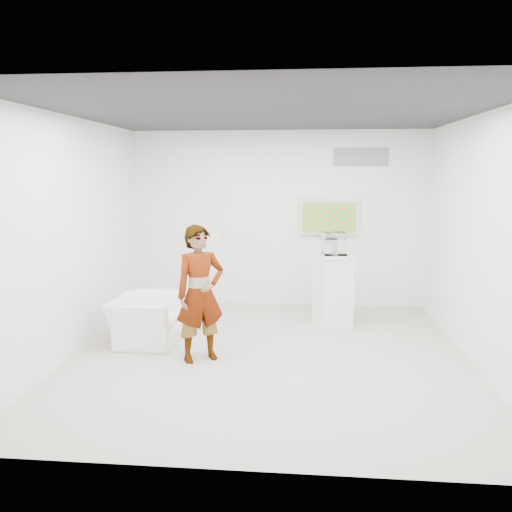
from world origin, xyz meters
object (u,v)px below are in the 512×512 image
Objects in this scene: tv at (329,217)px; pedestal at (333,290)px; person at (200,294)px; armchair at (147,320)px; floor_uplight at (333,309)px.

pedestal is (0.03, -1.08, -1.00)m from tv.
armchair is at bearing 115.31° from person.
floor_uplight is (2.62, 1.49, -0.19)m from armchair.
person reaches higher than pedestal.
pedestal is at bearing -65.69° from armchair.
tv is at bearing 96.17° from floor_uplight.
person is 1.73× the size of armchair.
tv is 1.47m from pedestal.
person is (-1.68, -2.66, -0.71)m from tv.
pedestal is at bearing -88.48° from tv.
person is 1.16m from armchair.
person reaches higher than floor_uplight.
armchair is at bearing -140.64° from tv.
armchair is 0.89× the size of pedestal.
armchair is (-0.87, 0.57, -0.53)m from person.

